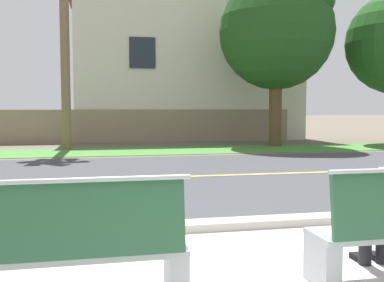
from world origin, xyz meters
The scene contains 9 objects.
ground_plane centered at (0.00, 8.00, 0.00)m, with size 140.00×140.00×0.00m, color #665B4C.
curb_edge centered at (0.00, 2.35, 0.06)m, with size 44.00×0.30×0.11m, color #ADA89E.
street_asphalt centered at (0.00, 6.50, 0.00)m, with size 52.00×8.00×0.01m, color #424247.
road_centre_line centered at (0.00, 6.50, 0.01)m, with size 48.00×0.14×0.01m, color #E0CC4C.
far_verge_grass centered at (0.00, 12.29, 0.01)m, with size 48.00×2.80×0.02m, color #478438.
bench_left centered at (-1.57, 0.41, 0.47)m, with size 2.05×0.48×1.01m.
shade_tree_left centered at (5.57, 13.25, 4.64)m, with size 4.33×4.33×7.14m.
garden_wall centered at (0.64, 16.27, 0.70)m, with size 13.00×0.36×1.40m, color gray.
house_across_street centered at (2.97, 19.47, 3.79)m, with size 11.16×6.91×7.48m.
Camera 1 is at (-1.17, -2.82, 1.48)m, focal length 41.87 mm.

